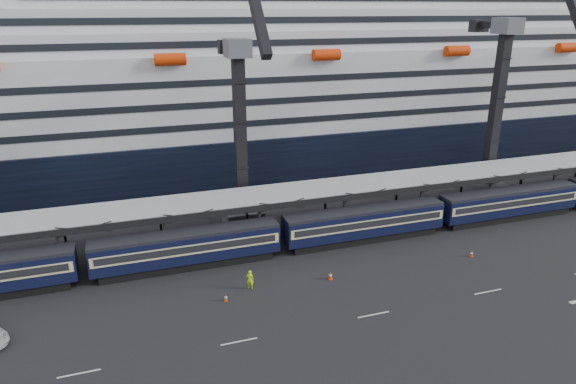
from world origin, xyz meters
name	(u,v)px	position (x,y,z in m)	size (l,w,h in m)	color
ground	(478,269)	(0.00, 0.00, 0.00)	(260.00, 260.00, 0.00)	black
train	(391,219)	(-4.65, 10.00, 2.20)	(133.05, 3.00, 4.05)	black
canopy	(410,179)	(0.00, 14.00, 5.25)	(130.00, 6.25, 5.53)	#989BA0
cruise_ship	(310,86)	(-1.08, 45.99, 12.34)	(214.09, 28.84, 34.00)	black
crane_dark_near	(241,130)	(-20.00, 18.59, 11.93)	(4.50, 17.75, 35.08)	#4B4E53
crane_dark_mid	(499,102)	(15.00, 17.59, 13.36)	(4.50, 18.24, 39.64)	#4B4E53
worker	(250,279)	(-23.06, 3.75, 0.95)	(0.69, 0.45, 1.90)	#C8FF0D
traffic_cone_b	(226,298)	(-25.72, 2.31, 0.33)	(0.34, 0.34, 0.68)	red
traffic_cone_c	(331,275)	(-15.12, 2.93, 0.41)	(0.41, 0.41, 0.83)	red
traffic_cone_d	(472,253)	(1.14, 2.60, 0.37)	(0.37, 0.37, 0.74)	red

